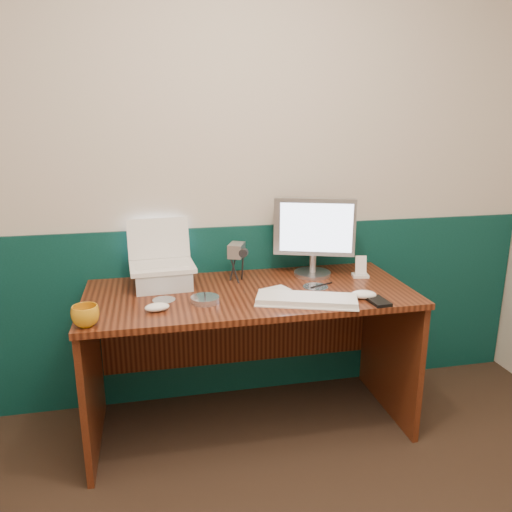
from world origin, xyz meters
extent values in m
cube|color=beige|center=(0.00, 1.75, 1.25)|extent=(3.50, 0.04, 2.50)
cube|color=#062E2A|center=(0.00, 1.74, 0.50)|extent=(3.48, 0.02, 1.00)
cube|color=black|center=(0.01, 1.38, 0.38)|extent=(1.60, 0.70, 0.75)
cube|color=silver|center=(-0.41, 1.53, 0.80)|extent=(0.29, 0.25, 0.09)
cube|color=white|center=(0.23, 1.16, 0.76)|extent=(0.48, 0.29, 0.03)
ellipsoid|color=white|center=(0.51, 1.17, 0.77)|extent=(0.13, 0.10, 0.04)
ellipsoid|color=white|center=(-0.44, 1.21, 0.77)|extent=(0.12, 0.08, 0.04)
imported|color=orange|center=(-0.73, 1.10, 0.79)|extent=(0.13, 0.13, 0.09)
cylinder|color=#B7BCC8|center=(-0.23, 1.27, 0.76)|extent=(0.13, 0.13, 0.03)
cylinder|color=silver|center=(-0.41, 1.34, 0.75)|extent=(0.11, 0.11, 0.00)
cylinder|color=silver|center=(0.35, 1.37, 0.75)|extent=(0.13, 0.13, 0.00)
cylinder|color=black|center=(0.38, 1.38, 0.75)|extent=(0.13, 0.06, 0.01)
cube|color=white|center=(0.13, 1.37, 0.75)|extent=(0.16, 0.14, 0.00)
cube|color=white|center=(0.63, 1.48, 0.76)|extent=(0.09, 0.08, 0.02)
cube|color=white|center=(0.63, 1.48, 0.82)|extent=(0.06, 0.04, 0.10)
cube|color=black|center=(0.56, 1.10, 0.76)|extent=(0.08, 0.14, 0.02)
camera|label=1|loc=(-0.44, -0.90, 1.57)|focal=35.00mm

